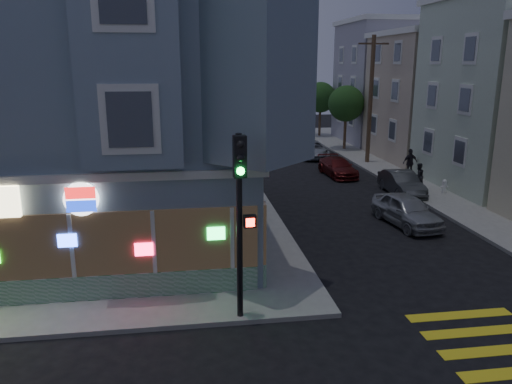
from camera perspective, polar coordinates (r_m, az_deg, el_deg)
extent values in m
plane|color=black|center=(12.99, -0.83, -19.31)|extent=(120.00, 120.00, 0.00)
cube|color=gray|center=(42.21, 27.18, 3.15)|extent=(24.00, 42.00, 0.15)
cube|color=slate|center=(22.24, -20.57, 9.54)|extent=(14.00, 14.00, 11.00)
cube|color=silver|center=(22.42, -20.19, 5.34)|extent=(14.30, 14.30, 0.25)
cube|color=#196B33|center=(16.75, -23.93, -10.32)|extent=(13.60, 0.12, 0.80)
cube|color=#382B1E|center=(16.24, -24.44, -5.81)|extent=(13.60, 0.10, 2.00)
cylinder|color=white|center=(15.37, -19.35, -0.76)|extent=(1.00, 0.12, 1.00)
cube|color=#BFAF93|center=(41.44, 22.31, 9.89)|extent=(12.00, 8.60, 9.00)
cube|color=#94909F|center=(49.37, 17.08, 11.77)|extent=(12.00, 8.60, 10.50)
cylinder|color=#4C3826|center=(37.28, 12.95, 10.19)|extent=(0.30, 0.30, 9.00)
cube|color=#4C3826|center=(37.22, 13.30, 16.18)|extent=(2.20, 0.12, 0.12)
cylinder|color=#4C3826|center=(43.26, 10.13, 7.01)|extent=(0.24, 0.24, 3.20)
sphere|color=#214518|center=(43.03, 10.26, 9.92)|extent=(3.00, 3.00, 3.00)
cylinder|color=#4C3826|center=(50.86, 7.30, 8.22)|extent=(0.24, 0.24, 3.20)
sphere|color=#214518|center=(50.67, 7.38, 10.69)|extent=(3.00, 3.00, 3.00)
imported|color=black|center=(30.38, 18.07, 1.76)|extent=(0.81, 0.69, 1.49)
imported|color=black|center=(33.63, 17.20, 3.24)|extent=(1.09, 0.59, 1.76)
imported|color=#A4A8AC|center=(23.84, 16.81, -1.99)|extent=(2.21, 4.35, 1.42)
imported|color=#3C3F41|center=(29.28, 16.30, 0.97)|extent=(1.55, 4.11, 1.34)
imported|color=#5E1615|center=(33.28, 9.33, 2.82)|extent=(1.96, 4.21, 1.19)
imported|color=#A1A6AB|center=(39.65, 6.46, 4.85)|extent=(2.40, 4.69, 1.27)
cylinder|color=black|center=(13.81, -1.91, -4.22)|extent=(0.17, 0.17, 5.29)
cube|color=black|center=(13.07, -1.87, 4.06)|extent=(0.35, 0.32, 1.11)
sphere|color=black|center=(12.84, -1.79, 5.46)|extent=(0.21, 0.21, 0.21)
sphere|color=black|center=(12.90, -1.78, 3.93)|extent=(0.21, 0.21, 0.21)
sphere|color=#19F23F|center=(12.97, -1.77, 2.41)|extent=(0.21, 0.21, 0.21)
cube|color=black|center=(13.58, -0.71, -3.36)|extent=(0.35, 0.23, 0.34)
cube|color=#FF2614|center=(13.47, -0.65, -3.52)|extent=(0.23, 0.02, 0.23)
cylinder|color=white|center=(29.91, 20.69, 0.46)|extent=(0.24, 0.24, 0.60)
sphere|color=white|center=(29.83, 20.75, 1.11)|extent=(0.26, 0.26, 0.26)
cylinder|color=white|center=(29.90, 20.70, 0.55)|extent=(0.45, 0.12, 0.12)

